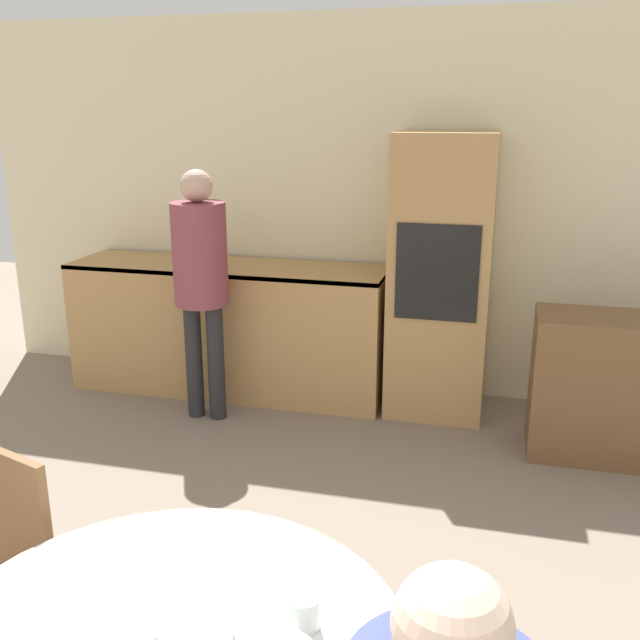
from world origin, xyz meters
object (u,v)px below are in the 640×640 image
oven_unit (441,277)px  cup (304,612)px  bowl_centre (198,627)px  person_standing (201,269)px  sideboard (638,390)px

oven_unit → cup: (-0.03, -3.21, -0.10)m
cup → bowl_centre: cup is taller
oven_unit → bowl_centre: bearing=-94.7°
person_standing → cup: (1.43, -2.69, -0.19)m
sideboard → person_standing: size_ratio=0.73×
oven_unit → person_standing: (-1.46, -0.52, 0.08)m
person_standing → bowl_centre: 3.03m
person_standing → sideboard: bearing=1.4°
cup → sideboard: bearing=66.1°
cup → bowl_centre: size_ratio=0.49×
sideboard → person_standing: person_standing is taller
person_standing → bowl_centre: person_standing is taller
oven_unit → sideboard: 1.36m
bowl_centre → sideboard: bearing=62.9°
sideboard → bowl_centre: size_ratio=6.83×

